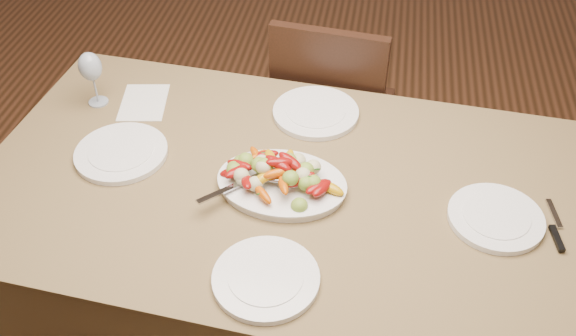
% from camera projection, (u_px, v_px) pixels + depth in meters
% --- Properties ---
extents(dining_table, '(1.92, 1.19, 0.76)m').
position_uv_depth(dining_table, '(288.00, 267.00, 2.13)').
color(dining_table, brown).
rests_on(dining_table, ground).
extents(chair_far, '(0.47, 0.47, 0.95)m').
position_uv_depth(chair_far, '(335.00, 112.00, 2.61)').
color(chair_far, black).
rests_on(chair_far, ground).
extents(serving_platter, '(0.39, 0.30, 0.02)m').
position_uv_depth(serving_platter, '(282.00, 186.00, 1.85)').
color(serving_platter, white).
rests_on(serving_platter, dining_table).
extents(roasted_vegetables, '(0.31, 0.23, 0.09)m').
position_uv_depth(roasted_vegetables, '(282.00, 171.00, 1.81)').
color(roasted_vegetables, maroon).
rests_on(roasted_vegetables, serving_platter).
extents(serving_spoon, '(0.25, 0.23, 0.03)m').
position_uv_depth(serving_spoon, '(256.00, 181.00, 1.81)').
color(serving_spoon, '#9EA0A8').
rests_on(serving_spoon, serving_platter).
extents(plate_left, '(0.28, 0.28, 0.02)m').
position_uv_depth(plate_left, '(121.00, 153.00, 1.96)').
color(plate_left, white).
rests_on(plate_left, dining_table).
extents(plate_right, '(0.26, 0.26, 0.02)m').
position_uv_depth(plate_right, '(496.00, 218.00, 1.76)').
color(plate_right, white).
rests_on(plate_right, dining_table).
extents(plate_far, '(0.28, 0.28, 0.02)m').
position_uv_depth(plate_far, '(316.00, 113.00, 2.12)').
color(plate_far, white).
rests_on(plate_far, dining_table).
extents(plate_near, '(0.27, 0.27, 0.02)m').
position_uv_depth(plate_near, '(266.00, 279.00, 1.60)').
color(plate_near, white).
rests_on(plate_near, dining_table).
extents(wine_glass, '(0.08, 0.08, 0.20)m').
position_uv_depth(wine_glass, '(93.00, 77.00, 2.11)').
color(wine_glass, '#8C99A5').
rests_on(wine_glass, dining_table).
extents(menu_card, '(0.18, 0.23, 0.00)m').
position_uv_depth(menu_card, '(144.00, 102.00, 2.17)').
color(menu_card, silver).
rests_on(menu_card, dining_table).
extents(table_knife, '(0.05, 0.20, 0.01)m').
position_uv_depth(table_knife, '(555.00, 228.00, 1.74)').
color(table_knife, '#9EA0A8').
rests_on(table_knife, dining_table).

